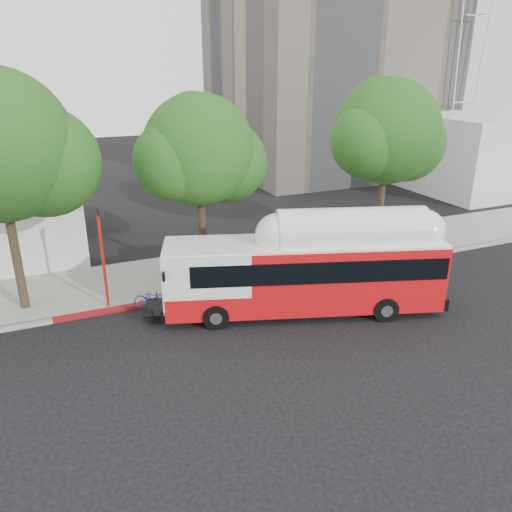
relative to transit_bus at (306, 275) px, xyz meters
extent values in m
plane|color=black|center=(-1.75, -0.78, -1.66)|extent=(120.00, 120.00, 0.00)
cube|color=gray|center=(-1.75, 5.72, -1.59)|extent=(60.00, 5.00, 0.15)
cube|color=gray|center=(-1.75, 3.12, -1.59)|extent=(60.00, 0.30, 0.15)
cube|color=maroon|center=(-4.75, 3.12, -1.58)|extent=(10.00, 0.32, 0.16)
cylinder|color=#2D2116|center=(-10.75, 4.72, 1.38)|extent=(0.36, 0.36, 6.08)
sphere|color=#245117|center=(-9.16, 4.92, 4.42)|extent=(4.35, 4.35, 4.35)
cylinder|color=#2D2116|center=(-2.75, 5.22, 1.06)|extent=(0.36, 0.36, 5.44)
sphere|color=#245117|center=(-2.75, 5.22, 4.46)|extent=(5.00, 5.00, 5.00)
sphere|color=#245117|center=(-1.38, 5.42, 3.78)|extent=(3.75, 3.75, 3.75)
cylinder|color=#2D2116|center=(7.25, 5.02, 1.22)|extent=(0.36, 0.36, 5.76)
sphere|color=#245117|center=(7.25, 5.02, 4.82)|extent=(5.40, 5.40, 5.40)
sphere|color=#245117|center=(8.73, 5.22, 4.10)|extent=(4.05, 4.05, 4.05)
cube|color=silver|center=(28.25, 15.22, 1.34)|extent=(20.00, 12.00, 6.00)
cube|color=red|center=(-0.08, 0.03, 0.01)|extent=(11.35, 5.70, 2.69)
cube|color=black|center=(0.36, -0.12, 0.57)|extent=(10.31, 5.42, 0.88)
cube|color=white|center=(-0.08, 0.03, 1.40)|extent=(11.33, 5.63, 0.09)
cube|color=white|center=(1.69, -0.54, 1.64)|extent=(6.23, 3.58, 0.51)
cube|color=black|center=(-5.87, 1.88, -1.20)|extent=(1.22, 1.82, 0.06)
imported|color=navy|center=(-5.87, 1.88, -0.75)|extent=(1.02, 1.69, 0.84)
cylinder|color=red|center=(-7.52, 3.44, 0.42)|extent=(0.12, 0.12, 4.15)
cube|color=black|center=(-7.52, 3.44, 2.60)|extent=(0.05, 0.42, 0.26)
camera|label=1|loc=(-9.19, -16.41, 7.99)|focal=35.00mm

